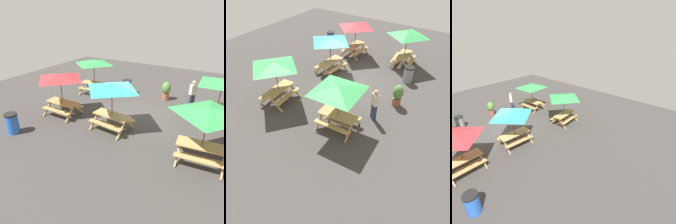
% 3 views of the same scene
% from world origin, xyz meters
% --- Properties ---
extents(ground_plane, '(24.00, 24.00, 0.00)m').
position_xyz_m(ground_plane, '(0.00, 0.00, 0.00)').
color(ground_plane, '#3D3A38').
rests_on(ground_plane, ground).
extents(picnic_table_0, '(2.19, 2.19, 2.34)m').
position_xyz_m(picnic_table_0, '(-3.83, 1.94, 1.99)').
color(picnic_table_0, tan).
rests_on(picnic_table_0, ground).
extents(picnic_table_1, '(2.82, 2.82, 2.34)m').
position_xyz_m(picnic_table_1, '(-3.83, -1.84, 1.99)').
color(picnic_table_1, tan).
rests_on(picnic_table_1, ground).
extents(picnic_table_2, '(2.17, 2.17, 2.34)m').
position_xyz_m(picnic_table_2, '(0.30, 1.49, 1.99)').
color(picnic_table_2, tan).
rests_on(picnic_table_2, ground).
extents(picnic_table_3, '(2.22, 2.22, 2.34)m').
position_xyz_m(picnic_table_3, '(3.82, -2.08, 1.99)').
color(picnic_table_3, tan).
rests_on(picnic_table_3, ground).
extents(picnic_table_4, '(2.00, 2.00, 2.34)m').
position_xyz_m(picnic_table_4, '(3.38, 1.51, 1.99)').
color(picnic_table_4, tan).
rests_on(picnic_table_4, ground).
extents(trash_bin_blue, '(0.59, 0.59, 0.98)m').
position_xyz_m(trash_bin_blue, '(4.06, 4.17, 0.49)').
color(trash_bin_blue, blue).
rests_on(trash_bin_blue, ground).
extents(trash_bin_gray, '(0.59, 0.59, 0.98)m').
position_xyz_m(trash_bin_gray, '(1.90, -3.12, 0.49)').
color(trash_bin_gray, gray).
rests_on(trash_bin_gray, ground).
extents(potted_plant_0, '(0.55, 0.55, 1.18)m').
position_xyz_m(potted_plant_0, '(-0.69, -3.45, 0.65)').
color(potted_plant_0, '#935138').
rests_on(potted_plant_0, ground).
extents(person_standing, '(0.40, 0.42, 1.67)m').
position_xyz_m(person_standing, '(-2.37, -2.94, 0.89)').
color(person_standing, '#2D334C').
rests_on(person_standing, ground).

